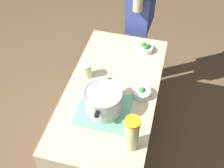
{
  "coord_description": "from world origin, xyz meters",
  "views": [
    {
      "loc": [
        -1.28,
        -0.33,
        2.4
      ],
      "look_at": [
        0.0,
        0.0,
        0.95
      ],
      "focal_mm": 44.9,
      "sensor_mm": 36.0,
      "label": 1
    }
  ],
  "objects_px": {
    "mason_jar": "(87,70)",
    "broccoli_bowl_front": "(142,92)",
    "person_cook": "(140,19)",
    "cooking_pot": "(103,101)",
    "lemonade_pitcher": "(132,134)",
    "broccoli_bowl_center": "(146,48)"
  },
  "relations": [
    {
      "from": "person_cook",
      "to": "cooking_pot",
      "type": "bearing_deg",
      "value": 177.55
    },
    {
      "from": "broccoli_bowl_front",
      "to": "person_cook",
      "type": "distance_m",
      "value": 0.91
    },
    {
      "from": "broccoli_bowl_center",
      "to": "person_cook",
      "type": "distance_m",
      "value": 0.44
    },
    {
      "from": "lemonade_pitcher",
      "to": "broccoli_bowl_front",
      "type": "xyz_separation_m",
      "value": [
        0.4,
        0.01,
        -0.1
      ]
    },
    {
      "from": "broccoli_bowl_center",
      "to": "broccoli_bowl_front",
      "type": "bearing_deg",
      "value": -173.69
    },
    {
      "from": "cooking_pot",
      "to": "person_cook",
      "type": "bearing_deg",
      "value": -2.45
    },
    {
      "from": "broccoli_bowl_front",
      "to": "lemonade_pitcher",
      "type": "bearing_deg",
      "value": -178.73
    },
    {
      "from": "cooking_pot",
      "to": "lemonade_pitcher",
      "type": "bearing_deg",
      "value": -133.7
    },
    {
      "from": "mason_jar",
      "to": "broccoli_bowl_front",
      "type": "distance_m",
      "value": 0.43
    },
    {
      "from": "cooking_pot",
      "to": "broccoli_bowl_center",
      "type": "bearing_deg",
      "value": -14.27
    },
    {
      "from": "cooking_pot",
      "to": "broccoli_bowl_front",
      "type": "relative_size",
      "value": 2.51
    },
    {
      "from": "mason_jar",
      "to": "broccoli_bowl_center",
      "type": "height_order",
      "value": "mason_jar"
    },
    {
      "from": "cooking_pot",
      "to": "broccoli_bowl_front",
      "type": "distance_m",
      "value": 0.29
    },
    {
      "from": "cooking_pot",
      "to": "mason_jar",
      "type": "xyz_separation_m",
      "value": [
        0.27,
        0.21,
        -0.04
      ]
    },
    {
      "from": "broccoli_bowl_front",
      "to": "cooking_pot",
      "type": "bearing_deg",
      "value": 130.27
    },
    {
      "from": "cooking_pot",
      "to": "mason_jar",
      "type": "height_order",
      "value": "cooking_pot"
    },
    {
      "from": "lemonade_pitcher",
      "to": "person_cook",
      "type": "xyz_separation_m",
      "value": [
        1.3,
        0.18,
        -0.13
      ]
    },
    {
      "from": "broccoli_bowl_front",
      "to": "broccoli_bowl_center",
      "type": "height_order",
      "value": "broccoli_bowl_front"
    },
    {
      "from": "cooking_pot",
      "to": "broccoli_bowl_front",
      "type": "xyz_separation_m",
      "value": [
        0.19,
        -0.22,
        -0.06
      ]
    },
    {
      "from": "broccoli_bowl_center",
      "to": "person_cook",
      "type": "bearing_deg",
      "value": 15.97
    },
    {
      "from": "mason_jar",
      "to": "person_cook",
      "type": "height_order",
      "value": "person_cook"
    },
    {
      "from": "broccoli_bowl_center",
      "to": "mason_jar",
      "type": "bearing_deg",
      "value": 135.84
    }
  ]
}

